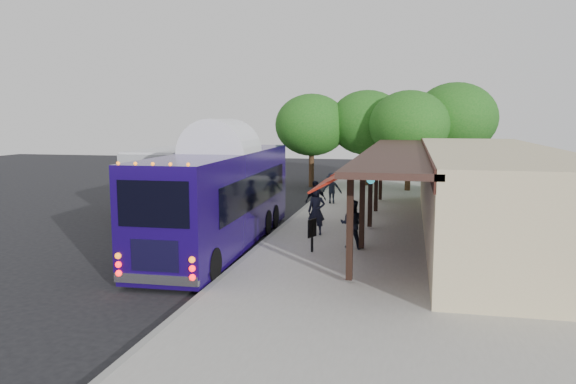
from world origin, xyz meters
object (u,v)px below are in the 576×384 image
Objects in this scene: ped_a at (316,211)px; sign_board at (312,230)px; ped_c at (316,200)px; city_bus at (196,172)px; ped_d at (332,188)px; coach_bus at (221,193)px; ped_b at (352,224)px.

sign_board is at bearing -85.15° from ped_a.
sign_board is at bearing 55.78° from ped_c.
ped_d is (7.29, 1.33, -0.83)m from city_bus.
coach_bus is at bearing -63.60° from city_bus.
sign_board is (3.57, -0.78, -1.09)m from coach_bus.
ped_a is at bearing -41.89° from city_bus.
coach_bus reaches higher than ped_c.
coach_bus reaches higher than city_bus.
ped_c is (7.27, -3.86, -0.75)m from city_bus.
ped_b is 1.05× the size of ped_d.
ped_b is at bearing -53.20° from ped_a.
city_bus is 6.72× the size of ped_c.
city_bus is at bearing -38.08° from ped_b.
ped_b is 1.50× the size of sign_board.
ped_a reaches higher than ped_c.
ped_c reaches higher than ped_d.
sign_board is at bearing 41.12° from ped_b.
ped_c is 6.09m from sign_board.
ped_a is 1.04× the size of ped_c.
ped_c is at bearing -28.28° from city_bus.
city_bus reaches higher than sign_board.
city_bus is 10.45× the size of sign_board.
sign_board is (-1.28, -0.92, -0.08)m from ped_b.
coach_bus is 0.98× the size of city_bus.
city_bus reaches higher than ped_a.
ped_a is at bearing 32.73° from coach_bus.
ped_c is 1.09× the size of ped_d.
ped_b is (1.62, -2.03, -0.07)m from ped_a.
sign_board is (0.34, -2.95, -0.15)m from ped_a.
coach_bus is 5.97m from ped_c.
coach_bus is 10.83m from ped_d.
ped_d is (-0.53, 8.26, -0.11)m from ped_a.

